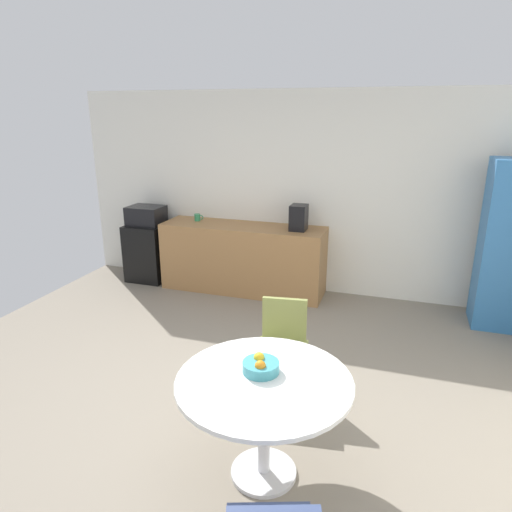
% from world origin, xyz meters
% --- Properties ---
extents(ground_plane, '(6.00, 6.00, 0.00)m').
position_xyz_m(ground_plane, '(0.00, 0.00, 0.00)').
color(ground_plane, gray).
extents(wall_back, '(6.00, 0.10, 2.60)m').
position_xyz_m(wall_back, '(0.00, 3.00, 1.30)').
color(wall_back, white).
rests_on(wall_back, ground_plane).
extents(counter_block, '(2.17, 0.60, 0.90)m').
position_xyz_m(counter_block, '(-0.57, 2.65, 0.45)').
color(counter_block, '#9E7042').
rests_on(counter_block, ground_plane).
extents(mini_fridge, '(0.54, 0.54, 0.81)m').
position_xyz_m(mini_fridge, '(-2.01, 2.65, 0.40)').
color(mini_fridge, black).
rests_on(mini_fridge, ground_plane).
extents(microwave, '(0.48, 0.38, 0.26)m').
position_xyz_m(microwave, '(-2.01, 2.65, 0.94)').
color(microwave, black).
rests_on(microwave, mini_fridge).
extents(locker_cabinet, '(0.60, 0.50, 1.87)m').
position_xyz_m(locker_cabinet, '(2.55, 2.55, 0.93)').
color(locker_cabinet, '#3372B2').
rests_on(locker_cabinet, ground_plane).
extents(round_table, '(1.12, 1.12, 0.73)m').
position_xyz_m(round_table, '(0.67, -0.44, 0.60)').
color(round_table, silver).
rests_on(round_table, ground_plane).
extents(chair_olive, '(0.47, 0.47, 0.83)m').
position_xyz_m(chair_olive, '(0.54, 0.53, 0.52)').
color(chair_olive, silver).
rests_on(chair_olive, ground_plane).
extents(fruit_bowl, '(0.24, 0.24, 0.11)m').
position_xyz_m(fruit_bowl, '(0.62, -0.36, 0.77)').
color(fruit_bowl, teal).
rests_on(fruit_bowl, round_table).
extents(mug_white, '(0.13, 0.08, 0.09)m').
position_xyz_m(mug_white, '(-1.25, 2.72, 0.95)').
color(mug_white, '#338C59').
rests_on(mug_white, counter_block).
extents(coffee_maker, '(0.20, 0.24, 0.32)m').
position_xyz_m(coffee_maker, '(0.17, 2.65, 1.06)').
color(coffee_maker, black).
rests_on(coffee_maker, counter_block).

